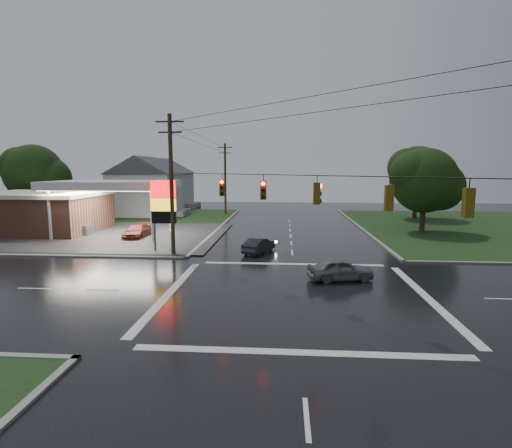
# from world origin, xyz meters

# --- Properties ---
(ground) EXTENTS (120.00, 120.00, 0.00)m
(ground) POSITION_xyz_m (0.00, 0.00, 0.00)
(ground) COLOR black
(ground) RESTS_ON ground
(grass_nw) EXTENTS (36.00, 36.00, 0.08)m
(grass_nw) POSITION_xyz_m (-26.00, 26.00, 0.04)
(grass_nw) COLOR #183216
(grass_nw) RESTS_ON ground
(gas_station) EXTENTS (26.20, 18.00, 5.60)m
(gas_station) POSITION_xyz_m (-25.68, 19.70, 2.55)
(gas_station) COLOR #2D2D2D
(gas_station) RESTS_ON ground
(pylon_sign) EXTENTS (2.00, 0.35, 6.00)m
(pylon_sign) POSITION_xyz_m (-10.50, 10.50, 4.01)
(pylon_sign) COLOR #59595E
(pylon_sign) RESTS_ON ground
(utility_pole_nw) EXTENTS (2.20, 0.32, 11.00)m
(utility_pole_nw) POSITION_xyz_m (-9.50, 9.50, 5.72)
(utility_pole_nw) COLOR #382619
(utility_pole_nw) RESTS_ON ground
(utility_pole_n) EXTENTS (2.20, 0.32, 10.50)m
(utility_pole_n) POSITION_xyz_m (-9.50, 38.00, 5.47)
(utility_pole_n) COLOR #382619
(utility_pole_n) RESTS_ON ground
(traffic_signals) EXTENTS (26.87, 26.87, 1.47)m
(traffic_signals) POSITION_xyz_m (0.02, -0.02, 6.48)
(traffic_signals) COLOR black
(traffic_signals) RESTS_ON ground
(house_near) EXTENTS (11.05, 8.48, 8.60)m
(house_near) POSITION_xyz_m (-20.95, 36.00, 4.41)
(house_near) COLOR silver
(house_near) RESTS_ON ground
(house_far) EXTENTS (11.05, 8.48, 8.60)m
(house_far) POSITION_xyz_m (-21.95, 48.00, 4.41)
(house_far) COLOR silver
(house_far) RESTS_ON ground
(tree_nw_behind) EXTENTS (8.93, 7.60, 10.00)m
(tree_nw_behind) POSITION_xyz_m (-33.84, 29.99, 6.18)
(tree_nw_behind) COLOR black
(tree_nw_behind) RESTS_ON ground
(tree_ne_near) EXTENTS (7.99, 6.80, 8.98)m
(tree_ne_near) POSITION_xyz_m (14.14, 21.99, 5.56)
(tree_ne_near) COLOR black
(tree_ne_near) RESTS_ON ground
(tree_ne_far) EXTENTS (8.46, 7.20, 9.80)m
(tree_ne_far) POSITION_xyz_m (17.15, 33.99, 6.18)
(tree_ne_far) COLOR black
(tree_ne_far) RESTS_ON ground
(car_north) EXTENTS (2.67, 4.01, 1.25)m
(car_north) POSITION_xyz_m (-2.73, 10.75, 0.62)
(car_north) COLOR #22242B
(car_north) RESTS_ON ground
(car_crossing) EXTENTS (4.25, 2.37, 1.37)m
(car_crossing) POSITION_xyz_m (2.82, 3.05, 0.68)
(car_crossing) COLOR slate
(car_crossing) RESTS_ON ground
(car_pump) EXTENTS (1.88, 4.58, 1.33)m
(car_pump) POSITION_xyz_m (-15.25, 16.99, 0.66)
(car_pump) COLOR #5B1F14
(car_pump) RESTS_ON ground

